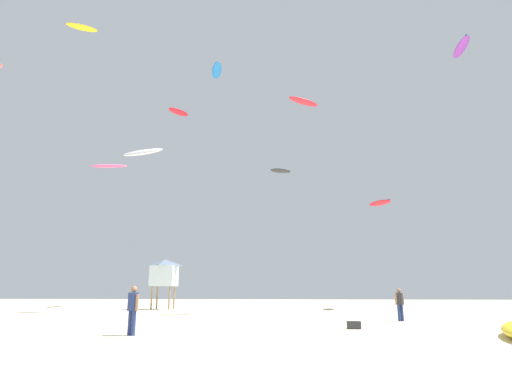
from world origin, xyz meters
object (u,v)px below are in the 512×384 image
Objects in this scene: person_foreground at (133,306)px; kite_aloft_4 at (217,70)px; kite_aloft_5 at (82,27)px; kite_aloft_8 at (461,47)px; kite_aloft_9 at (143,152)px; kite_aloft_3 at (380,203)px; person_midground at (400,302)px; kite_aloft_6 at (178,112)px; kite_aloft_0 at (109,166)px; cooler_box at (354,325)px; kite_aloft_7 at (304,102)px; kite_aloft_1 at (281,171)px; lifeguard_tower at (164,272)px.

person_foreground is 0.45× the size of kite_aloft_4.
person_foreground is 0.64× the size of kite_aloft_5.
kite_aloft_8 is 1.07× the size of kite_aloft_9.
kite_aloft_9 is at bearing -145.97° from kite_aloft_3.
kite_aloft_6 is at bearing 13.65° from person_midground.
person_foreground is 34.11m from kite_aloft_0.
person_midground is 0.40× the size of kite_aloft_8.
kite_aloft_6 reaches higher than cooler_box.
kite_aloft_7 is 13.37m from kite_aloft_9.
person_midground is (11.58, 7.76, -0.04)m from person_foreground.
kite_aloft_0 is 19.44m from kite_aloft_1.
kite_aloft_4 is (-13.50, 18.70, 24.78)m from person_midground.
lifeguard_tower is at bearing -154.27° from kite_aloft_3.
cooler_box is 0.24× the size of kite_aloft_1.
person_midground is at bearing -37.82° from kite_aloft_0.
kite_aloft_4 is at bearing -44.22° from kite_aloft_6.
person_midground is 38.28m from kite_aloft_6.
kite_aloft_0 is at bearing 146.89° from kite_aloft_7.
kite_aloft_9 is (-21.69, -14.65, 1.44)m from kite_aloft_3.
kite_aloft_0 is (-25.66, 19.92, 14.14)m from person_midground.
kite_aloft_8 is at bearing -15.54° from kite_aloft_6.
person_foreground is 0.42× the size of lifeguard_tower.
kite_aloft_0 is at bearing 27.44° from person_midground.
lifeguard_tower is at bearing -173.30° from kite_aloft_8.
kite_aloft_1 is at bearing -156.72° from kite_aloft_3.
person_foreground is 0.42× the size of kite_aloft_8.
kite_aloft_3 is 0.76× the size of kite_aloft_9.
kite_aloft_0 reaches higher than kite_aloft_1.
kite_aloft_4 reaches higher than lifeguard_tower.
kite_aloft_5 is at bearing 171.49° from kite_aloft_9.
lifeguard_tower is 1.07× the size of kite_aloft_4.
kite_aloft_3 is 1.06× the size of kite_aloft_6.
kite_aloft_4 is (-17.87, -3.59, 14.86)m from kite_aloft_3.
kite_aloft_3 is 26.82m from kite_aloft_6.
kite_aloft_6 is 24.77m from kite_aloft_7.
cooler_box is at bearing -51.68° from lifeguard_tower.
cooler_box is (-3.14, -4.58, -0.82)m from person_midground.
person_midground is 0.43× the size of kite_aloft_9.
kite_aloft_8 is at bearing -12.10° from person_foreground.
kite_aloft_3 is 23.51m from kite_aloft_4.
kite_aloft_3 is at bearing 34.03° from kite_aloft_9.
person_foreground is 0.76× the size of kite_aloft_1.
person_foreground is at bearing -76.33° from lifeguard_tower.
person_midground is 33.86m from kite_aloft_4.
kite_aloft_4 reaches higher than person_foreground.
kite_aloft_0 is 11.36m from kite_aloft_6.
kite_aloft_9 is (-17.33, 7.64, 11.37)m from person_midground.
kite_aloft_3 is 34.52m from kite_aloft_5.
kite_aloft_6 is (-19.26, 24.31, 22.44)m from person_midground.
kite_aloft_3 is (30.03, 2.36, -4.21)m from kite_aloft_0.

